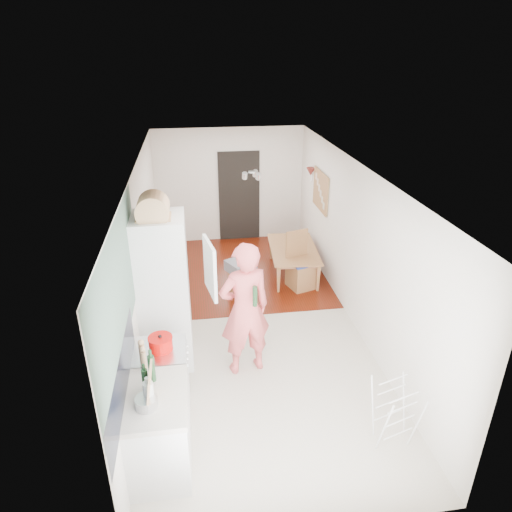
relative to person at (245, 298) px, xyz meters
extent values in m
cube|color=beige|center=(0.24, 1.12, -1.11)|extent=(3.20, 7.00, 0.01)
cube|color=#5C1108|center=(0.24, 2.97, -1.10)|extent=(3.20, 3.30, 0.01)
cube|color=slate|center=(-1.35, -0.88, 0.74)|extent=(0.02, 3.00, 1.30)
cube|color=black|center=(-1.35, -1.43, 0.04)|extent=(0.02, 1.90, 0.50)
cube|color=black|center=(0.44, 4.60, -0.11)|extent=(0.90, 0.04, 2.00)
cube|color=silver|center=(-1.06, -1.43, -0.68)|extent=(0.60, 0.90, 0.86)
cube|color=beige|center=(-1.06, -1.43, -0.22)|extent=(0.62, 0.92, 0.06)
cube|color=silver|center=(-1.06, -0.68, -0.67)|extent=(0.60, 0.60, 0.88)
cube|color=silver|center=(-1.06, -0.68, -0.21)|extent=(0.60, 0.60, 0.04)
cube|color=silver|center=(-1.03, 0.34, -0.03)|extent=(0.66, 0.66, 2.15)
cube|color=silver|center=(-0.42, 0.04, 0.44)|extent=(0.14, 0.56, 0.70)
cube|color=white|center=(-0.72, 0.34, 0.44)|extent=(0.02, 0.52, 0.66)
cube|color=tan|center=(1.82, 3.02, 0.44)|extent=(0.03, 0.90, 0.70)
cube|color=#925D3D|center=(1.80, 3.02, 0.44)|extent=(0.00, 0.94, 0.74)
cone|color=maroon|center=(1.78, 3.67, 0.64)|extent=(0.18, 0.18, 0.16)
imported|color=#DF5A5C|center=(0.00, 0.00, 0.00)|extent=(0.91, 0.70, 2.21)
imported|color=#925D3D|center=(1.28, 2.67, -0.87)|extent=(0.84, 1.38, 0.46)
cube|color=gray|center=(0.17, 2.08, -0.57)|extent=(0.57, 0.57, 0.19)
cylinder|color=red|center=(-1.04, -0.68, -0.11)|extent=(0.31, 0.31, 0.16)
cylinder|color=silver|center=(-1.13, -1.57, -0.13)|extent=(0.27, 0.27, 0.11)
cylinder|color=#1C3D20|center=(0.11, -0.18, 0.12)|extent=(0.06, 0.06, 0.27)
cylinder|color=#1C3D20|center=(-1.15, -1.36, -0.05)|extent=(0.07, 0.07, 0.27)
cylinder|color=#1C3D20|center=(-1.10, -1.20, -0.04)|extent=(0.09, 0.09, 0.30)
cylinder|color=beige|center=(-1.11, -1.53, -0.06)|extent=(0.12, 0.12, 0.24)
cylinder|color=tan|center=(-1.22, -0.90, -0.07)|extent=(0.07, 0.07, 0.24)
cylinder|color=tan|center=(-1.20, -0.99, -0.08)|extent=(0.06, 0.06, 0.21)
camera|label=1|loc=(-0.58, -5.01, 2.94)|focal=32.00mm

